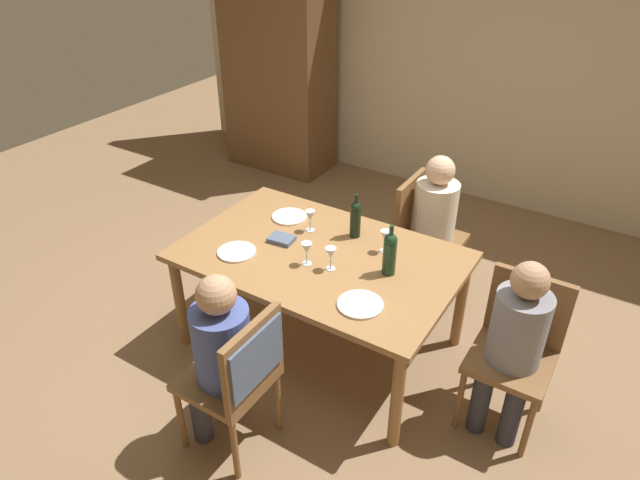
# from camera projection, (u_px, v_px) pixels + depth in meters

# --- Properties ---
(ground_plane) EXTENTS (10.00, 10.00, 0.00)m
(ground_plane) POSITION_uv_depth(u_px,v_px,m) (320.00, 342.00, 3.91)
(ground_plane) COLOR #846647
(rear_room_partition) EXTENTS (6.40, 0.12, 2.70)m
(rear_room_partition) POSITION_uv_depth(u_px,v_px,m) (479.00, 58.00, 5.18)
(rear_room_partition) COLOR beige
(rear_room_partition) RESTS_ON ground_plane
(armoire_cabinet) EXTENTS (1.18, 0.62, 2.18)m
(armoire_cabinet) POSITION_uv_depth(u_px,v_px,m) (278.00, 67.00, 5.87)
(armoire_cabinet) COLOR brown
(armoire_cabinet) RESTS_ON ground_plane
(dining_table) EXTENTS (1.73, 1.12, 0.74)m
(dining_table) POSITION_uv_depth(u_px,v_px,m) (320.00, 263.00, 3.56)
(dining_table) COLOR olive
(dining_table) RESTS_ON ground_plane
(chair_near) EXTENTS (0.46, 0.44, 0.92)m
(chair_near) POSITION_uv_depth(u_px,v_px,m) (243.00, 369.00, 2.86)
(chair_near) COLOR brown
(chair_near) RESTS_ON ground_plane
(chair_right_end) EXTENTS (0.44, 0.44, 0.92)m
(chair_right_end) POSITION_uv_depth(u_px,v_px,m) (517.00, 342.00, 3.13)
(chair_right_end) COLOR brown
(chair_right_end) RESTS_ON ground_plane
(chair_far_right) EXTENTS (0.44, 0.44, 0.92)m
(chair_far_right) POSITION_uv_depth(u_px,v_px,m) (422.00, 229.00, 4.17)
(chair_far_right) COLOR brown
(chair_far_right) RESTS_ON ground_plane
(person_woman_host) EXTENTS (0.35, 0.30, 1.12)m
(person_woman_host) POSITION_uv_depth(u_px,v_px,m) (219.00, 350.00, 2.90)
(person_woman_host) COLOR #33333D
(person_woman_host) RESTS_ON ground_plane
(person_man_bearded) EXTENTS (0.29, 0.34, 1.11)m
(person_man_bearded) POSITION_uv_depth(u_px,v_px,m) (515.00, 339.00, 2.99)
(person_man_bearded) COLOR #33333D
(person_man_bearded) RESTS_ON ground_plane
(person_man_guest) EXTENTS (0.35, 0.31, 1.14)m
(person_man_guest) POSITION_uv_depth(u_px,v_px,m) (438.00, 219.00, 4.05)
(person_man_guest) COLOR #33333D
(person_man_guest) RESTS_ON ground_plane
(wine_bottle_tall_green) EXTENTS (0.07, 0.07, 0.31)m
(wine_bottle_tall_green) POSITION_uv_depth(u_px,v_px,m) (355.00, 218.00, 3.63)
(wine_bottle_tall_green) COLOR black
(wine_bottle_tall_green) RESTS_ON dining_table
(wine_bottle_dark_red) EXTENTS (0.08, 0.08, 0.33)m
(wine_bottle_dark_red) POSITION_uv_depth(u_px,v_px,m) (390.00, 253.00, 3.27)
(wine_bottle_dark_red) COLOR #19381E
(wine_bottle_dark_red) RESTS_ON dining_table
(wine_glass_near_left) EXTENTS (0.07, 0.07, 0.15)m
(wine_glass_near_left) POSITION_uv_depth(u_px,v_px,m) (310.00, 216.00, 3.70)
(wine_glass_near_left) COLOR silver
(wine_glass_near_left) RESTS_ON dining_table
(wine_glass_centre) EXTENTS (0.07, 0.07, 0.15)m
(wine_glass_centre) POSITION_uv_depth(u_px,v_px,m) (385.00, 237.00, 3.49)
(wine_glass_centre) COLOR silver
(wine_glass_centre) RESTS_ON dining_table
(wine_glass_near_right) EXTENTS (0.07, 0.07, 0.15)m
(wine_glass_near_right) POSITION_uv_depth(u_px,v_px,m) (331.00, 254.00, 3.32)
(wine_glass_near_right) COLOR silver
(wine_glass_near_right) RESTS_ON dining_table
(wine_glass_far) EXTENTS (0.07, 0.07, 0.15)m
(wine_glass_far) POSITION_uv_depth(u_px,v_px,m) (307.00, 249.00, 3.37)
(wine_glass_far) COLOR silver
(wine_glass_far) RESTS_ON dining_table
(dinner_plate_host) EXTENTS (0.24, 0.24, 0.01)m
(dinner_plate_host) POSITION_uv_depth(u_px,v_px,m) (237.00, 252.00, 3.52)
(dinner_plate_host) COLOR silver
(dinner_plate_host) RESTS_ON dining_table
(dinner_plate_guest_left) EXTENTS (0.24, 0.24, 0.01)m
(dinner_plate_guest_left) POSITION_uv_depth(u_px,v_px,m) (289.00, 217.00, 3.90)
(dinner_plate_guest_left) COLOR white
(dinner_plate_guest_left) RESTS_ON dining_table
(dinner_plate_guest_right) EXTENTS (0.26, 0.26, 0.01)m
(dinner_plate_guest_right) POSITION_uv_depth(u_px,v_px,m) (360.00, 304.00, 3.08)
(dinner_plate_guest_right) COLOR silver
(dinner_plate_guest_right) RESTS_ON dining_table
(folded_napkin) EXTENTS (0.17, 0.14, 0.03)m
(folded_napkin) POSITION_uv_depth(u_px,v_px,m) (282.00, 239.00, 3.64)
(folded_napkin) COLOR #4C5B75
(folded_napkin) RESTS_ON dining_table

